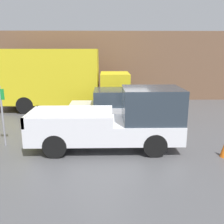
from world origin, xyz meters
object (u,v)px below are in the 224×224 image
at_px(pickup_truck, 121,121).
at_px(delivery_truck, 58,78).
at_px(newspaper_box, 81,94).
at_px(parking_sign, 2,113).
at_px(car, 119,107).

height_order(pickup_truck, delivery_truck, delivery_truck).
bearing_deg(newspaper_box, delivery_truck, -114.16).
distance_m(pickup_truck, parking_sign, 4.43).
bearing_deg(parking_sign, pickup_truck, -3.70).
relative_size(delivery_truck, newspaper_box, 7.28).
xyz_separation_m(pickup_truck, car, (0.09, 3.03, -0.17)).
xyz_separation_m(pickup_truck, newspaper_box, (-2.33, 8.87, -0.51)).
bearing_deg(car, pickup_truck, -91.70).
bearing_deg(newspaper_box, parking_sign, -103.65).
bearing_deg(car, newspaper_box, 112.47).
bearing_deg(pickup_truck, parking_sign, 176.30).
distance_m(delivery_truck, newspaper_box, 3.07).
bearing_deg(pickup_truck, newspaper_box, 104.70).
distance_m(car, delivery_truck, 4.98).
relative_size(delivery_truck, parking_sign, 3.39).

